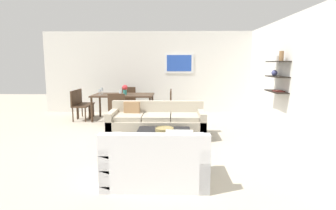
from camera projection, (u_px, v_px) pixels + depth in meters
The scene contains 18 objects.
ground_plane at pixel (153, 140), 6.09m from camera, with size 18.00×18.00×0.00m, color #BCB29E.
back_wall_unit at pixel (170, 72), 9.37m from camera, with size 8.40×0.09×2.70m.
right_wall_shelf_unit at pixel (286, 77), 6.42m from camera, with size 0.34×8.20×2.70m.
sofa_beige at pixel (157, 124), 6.38m from camera, with size 2.15×0.90×0.78m.
loveseat_white at pixel (157, 162), 3.93m from camera, with size 1.42×0.90×0.78m.
coffee_table at pixel (164, 142), 5.31m from camera, with size 1.02×0.95×0.38m.
decorative_bowl at pixel (165, 129), 5.34m from camera, with size 0.36×0.36×0.07m.
dining_table at pixel (123, 97), 8.28m from camera, with size 1.77×1.01×0.75m.
dining_chair_left_far at pixel (83, 101), 8.56m from camera, with size 0.44×0.44×0.88m.
dining_chair_left_near at pixel (78, 104), 8.11m from camera, with size 0.44×0.44×0.88m.
dining_chair_head at pixel (128, 99), 9.21m from camera, with size 0.44×0.44×0.88m.
dining_chair_right_near at pixel (167, 104), 8.06m from camera, with size 0.44×0.44×0.88m.
dining_chair_foot at pixel (117, 107), 7.41m from camera, with size 0.44×0.44×0.88m.
dining_chair_right_far at pixel (167, 102), 8.50m from camera, with size 0.44×0.44×0.88m.
wine_glass_foot at pixel (120, 92), 7.82m from camera, with size 0.07×0.07×0.17m.
wine_glass_left_far at pixel (102, 90), 8.39m from camera, with size 0.07×0.07×0.18m.
wine_glass_left_near at pixel (100, 91), 8.15m from camera, with size 0.07×0.07×0.16m.
centerpiece_vase at pixel (125, 89), 8.21m from camera, with size 0.16×0.16×0.29m.
Camera 1 is at (0.45, -5.90, 1.66)m, focal length 29.98 mm.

